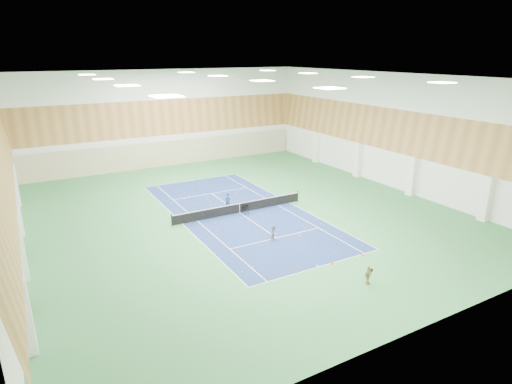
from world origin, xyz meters
The scene contains 22 objects.
ground centered at (0.00, 0.00, 0.00)m, with size 40.00×40.00×0.00m, color #30723D.
room_shell centered at (0.00, 0.00, 6.00)m, with size 36.00×40.00×12.00m, color white, non-canonical shape.
wood_cladding centered at (0.00, 0.00, 8.00)m, with size 36.00×40.00×8.00m, color #B77C44, non-canonical shape.
ceiling_light_grid centered at (0.00, 0.00, 11.92)m, with size 21.40×25.40×0.06m, color white, non-canonical shape.
court_surface centered at (0.00, 0.00, 0.01)m, with size 10.97×23.77×0.01m, color navy.
tennis_balls_scatter centered at (0.00, 0.00, 0.05)m, with size 10.57×22.77×0.07m, color #C9D624, non-canonical shape.
tennis_net centered at (0.00, 0.00, 0.55)m, with size 12.80×0.10×1.10m, color black, non-canonical shape.
back_curtain centered at (0.00, 19.75, 1.60)m, with size 35.40×0.16×3.20m, color #C6B793.
door_left_a centered at (-17.92, -8.00, 1.10)m, with size 0.08×1.80×2.20m, color #593319.
door_left_b centered at (-17.92, 0.00, 1.10)m, with size 0.08×1.80×2.20m, color #593319.
coach centered at (-0.60, 1.22, 0.86)m, with size 0.63×0.41×1.72m, color #203D92.
child_court centered at (-0.34, -6.58, 0.61)m, with size 0.59×0.46×1.21m, color gray.
child_apron centered at (1.31, -15.16, 0.61)m, with size 0.72×0.30×1.23m, color tan.
ball_cart centered at (0.29, -0.60, 0.43)m, with size 0.49×0.49×0.85m, color black, non-canonical shape.
cone_svc_a centered at (-3.86, -6.95, 0.12)m, with size 0.21×0.21×0.23m, color #FF630D.
cone_svc_b centered at (-0.62, -6.33, 0.09)m, with size 0.17×0.17×0.19m, color orange.
cone_svc_c centered at (1.77, -6.99, 0.11)m, with size 0.21×0.21×0.23m, color #FF640D.
cone_svc_d centered at (3.15, -5.92, 0.12)m, with size 0.21×0.21×0.23m, color #F64A0C.
cone_base_a centered at (-4.08, -11.35, 0.10)m, with size 0.18×0.18×0.20m, color orange.
cone_base_b centered at (-1.43, -11.38, 0.11)m, with size 0.20×0.20×0.22m, color #EE510C.
cone_base_c centered at (1.04, -12.00, 0.12)m, with size 0.22×0.22×0.24m, color #FF500D.
cone_base_d centered at (3.82, -11.93, 0.11)m, with size 0.20×0.20×0.22m, color #E8440C.
Camera 1 is at (-16.56, -32.54, 13.94)m, focal length 30.00 mm.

